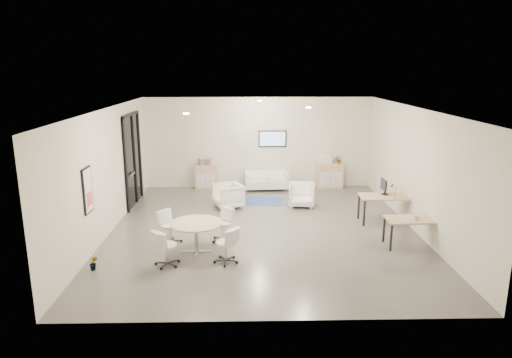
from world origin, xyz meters
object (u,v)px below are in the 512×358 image
Objects in this scene: armchair_left at (228,195)px; armchair_right at (301,194)px; loveseat at (266,181)px; desk_rear at (386,199)px; desk_front at (414,221)px; round_table at (196,226)px; sideboard_left at (206,177)px; sideboard_right at (330,176)px.

armchair_left is 2.27m from armchair_right.
armchair_left is at bearing -123.76° from loveseat.
armchair_left reaches higher than desk_rear.
desk_front is 1.12× the size of round_table.
desk_front is 5.17m from round_table.
sideboard_left is 7.73m from desk_front.
desk_rear reaches higher than round_table.
desk_rear is 1.09× the size of desk_front.
loveseat is at bearing -4.24° from sideboard_left.
armchair_left is 1.03× the size of armchair_right.
armchair_right is (3.13, -2.19, -0.03)m from sideboard_left.
sideboard_right is 5.58m from desk_front.
armchair_right reaches higher than desk_rear.
desk_rear is at bearing 21.99° from round_table.
sideboard_left is 5.78m from round_table.
armchair_right is at bearing -35.02° from sideboard_left.
armchair_left is 0.68× the size of round_table.
desk_rear is 1.22× the size of round_table.
armchair_right reaches higher than loveseat.
armchair_right is 0.66× the size of round_table.
desk_rear is at bearing 49.97° from armchair_left.
round_table is at bearing -179.21° from desk_front.
loveseat is (2.13, -0.16, -0.12)m from sideboard_left.
desk_rear is 1.76m from desk_front.
desk_front is at bearing 33.06° from armchair_left.
sideboard_right is 0.61× the size of desk_rear.
sideboard_right is at bearing 66.63° from armchair_right.
round_table is at bearing -111.35° from loveseat.
armchair_left is (0.87, -2.27, -0.02)m from sideboard_left.
loveseat is at bearing -176.55° from sideboard_right.
armchair_left is 3.56m from round_table.
sideboard_right is 4.19m from armchair_left.
sideboard_right is 1.11× the size of armchair_left.
armchair_right is at bearing 51.22° from round_table.
sideboard_right is (4.40, -0.02, 0.02)m from sideboard_left.
sideboard_left reaches higher than desk_front.
armchair_right is 2.67m from desk_rear.
loveseat is (-2.27, -0.14, -0.14)m from sideboard_right.
sideboard_left reaches higher than loveseat.
sideboard_right is 2.28m from loveseat.
loveseat is 1.14× the size of desk_front.
round_table is at bearing -121.87° from armchair_right.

